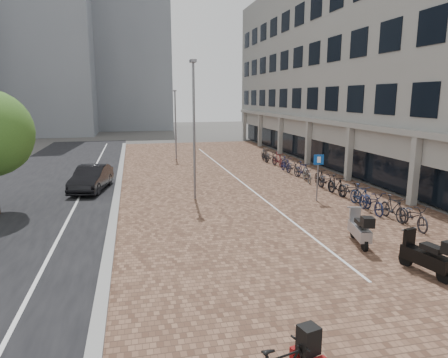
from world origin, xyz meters
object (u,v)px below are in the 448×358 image
(scooter_mid, at_px, (426,255))
(parking_sign, at_px, (318,170))
(car_dark, at_px, (91,178))
(scooter_front, at_px, (360,228))

(scooter_mid, relative_size, parking_sign, 0.77)
(car_dark, distance_m, parking_sign, 12.28)
(scooter_front, bearing_deg, scooter_mid, -64.45)
(scooter_mid, distance_m, parking_sign, 8.59)
(scooter_front, bearing_deg, car_dark, 146.14)
(scooter_front, height_order, scooter_mid, scooter_mid)
(scooter_mid, xyz_separation_m, parking_sign, (0.61, 8.52, 0.95))
(scooter_mid, height_order, parking_sign, parking_sign)
(car_dark, bearing_deg, scooter_front, -36.64)
(scooter_mid, bearing_deg, scooter_front, 89.80)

